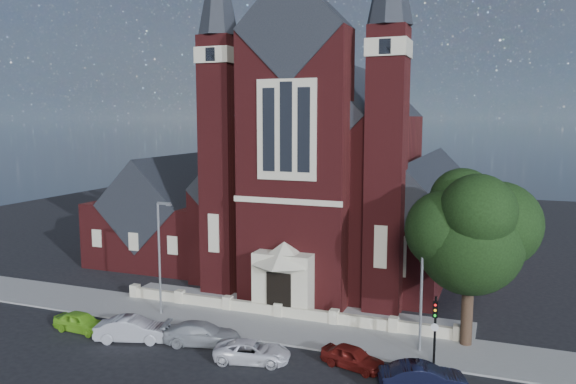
# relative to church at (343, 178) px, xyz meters

# --- Properties ---
(ground) EXTENTS (120.00, 120.00, 0.00)m
(ground) POSITION_rel_church_xyz_m (0.00, -7.94, -8.19)
(ground) COLOR black
(ground) RESTS_ON ground
(pavement_strip) EXTENTS (60.00, 5.00, 0.12)m
(pavement_strip) POSITION_rel_church_xyz_m (0.00, -18.44, -8.19)
(pavement_strip) COLOR gray
(pavement_strip) RESTS_ON ground
(forecourt_paving) EXTENTS (26.00, 3.00, 0.14)m
(forecourt_paving) POSITION_rel_church_xyz_m (0.00, -14.44, -8.19)
(forecourt_paving) COLOR gray
(forecourt_paving) RESTS_ON ground
(forecourt_wall) EXTENTS (24.00, 0.40, 0.90)m
(forecourt_wall) POSITION_rel_church_xyz_m (0.00, -16.44, -8.19)
(forecourt_wall) COLOR beige
(forecourt_wall) RESTS_ON ground
(church) EXTENTS (20.01, 34.90, 29.20)m
(church) POSITION_rel_church_xyz_m (0.00, 0.00, 0.00)
(church) COLOR #4E1415
(church) RESTS_ON ground
(parish_hall) EXTENTS (12.00, 12.20, 10.24)m
(parish_hall) POSITION_rel_church_xyz_m (-16.00, -4.94, -4.17)
(parish_hall) COLOR #4E1415
(parish_hall) RESTS_ON ground
(street_tree) EXTENTS (6.40, 6.60, 10.70)m
(street_tree) POSITION_rel_church_xyz_m (12.60, -17.23, -1.23)
(street_tree) COLOR black
(street_tree) RESTS_ON ground
(street_lamp_left) EXTENTS (1.16, 0.22, 8.09)m
(street_lamp_left) POSITION_rel_church_xyz_m (-7.91, -18.94, -3.59)
(street_lamp_left) COLOR gray
(street_lamp_left) RESTS_ON ground
(street_lamp_right) EXTENTS (1.16, 0.22, 8.09)m
(street_lamp_right) POSITION_rel_church_xyz_m (10.09, -18.94, -3.59)
(street_lamp_right) COLOR gray
(street_lamp_right) RESTS_ON ground
(traffic_signal) EXTENTS (0.28, 0.42, 4.00)m
(traffic_signal) POSITION_rel_church_xyz_m (11.00, -20.52, -5.60)
(traffic_signal) COLOR black
(traffic_signal) RESTS_ON ground
(car_lime_van) EXTENTS (3.83, 1.70, 1.28)m
(car_lime_van) POSITION_rel_church_xyz_m (-11.11, -23.46, -7.54)
(car_lime_van) COLOR #80CD29
(car_lime_van) RESTS_ON ground
(car_silver_a) EXTENTS (4.83, 2.94, 1.50)m
(car_silver_a) POSITION_rel_church_xyz_m (-6.97, -23.58, -7.43)
(car_silver_a) COLOR #9D9EA4
(car_silver_a) RESTS_ON ground
(car_silver_b) EXTENTS (5.07, 3.13, 1.37)m
(car_silver_b) POSITION_rel_church_xyz_m (-2.65, -22.52, -7.50)
(car_silver_b) COLOR #999CA0
(car_silver_b) RESTS_ON ground
(car_white_suv) EXTENTS (4.70, 2.91, 1.21)m
(car_white_suv) POSITION_rel_church_xyz_m (1.27, -23.67, -7.58)
(car_white_suv) COLOR white
(car_white_suv) RESTS_ON ground
(car_dark_red) EXTENTS (3.92, 2.43, 1.25)m
(car_dark_red) POSITION_rel_church_xyz_m (6.80, -22.38, -7.56)
(car_dark_red) COLOR maroon
(car_dark_red) RESTS_ON ground
(car_navy) EXTENTS (4.68, 2.88, 1.46)m
(car_navy) POSITION_rel_church_xyz_m (10.84, -23.80, -7.46)
(car_navy) COLOR black
(car_navy) RESTS_ON ground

